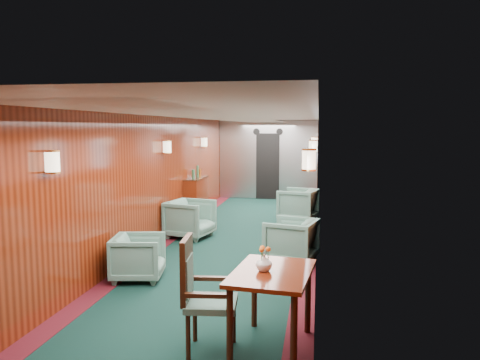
% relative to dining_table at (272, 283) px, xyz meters
% --- Properties ---
extents(room, '(12.00, 12.10, 2.40)m').
position_rel_dining_table_xyz_m(room, '(-1.08, 3.83, 0.97)').
color(room, black).
rests_on(room, ground).
extents(bulkhead, '(2.98, 0.17, 2.39)m').
position_rel_dining_table_xyz_m(bulkhead, '(-1.08, 9.75, 0.52)').
color(bulkhead, '#A8AAAF').
rests_on(bulkhead, ground).
extents(windows_right, '(0.02, 8.60, 0.80)m').
position_rel_dining_table_xyz_m(windows_right, '(0.40, 4.08, 0.79)').
color(windows_right, silver).
rests_on(windows_right, ground).
extents(wall_sconces, '(2.97, 7.97, 0.25)m').
position_rel_dining_table_xyz_m(wall_sconces, '(-1.08, 4.40, 1.13)').
color(wall_sconces, beige).
rests_on(wall_sconces, ground).
extents(dining_table, '(0.85, 1.13, 0.79)m').
position_rel_dining_table_xyz_m(dining_table, '(0.00, 0.00, 0.00)').
color(dining_table, '#64200D').
rests_on(dining_table, ground).
extents(side_chair, '(0.55, 0.57, 1.13)m').
position_rel_dining_table_xyz_m(side_chair, '(-0.68, -0.16, -0.05)').
color(side_chair, '#204B45').
rests_on(side_chair, ground).
extents(credenza, '(0.35, 1.12, 1.28)m').
position_rel_dining_table_xyz_m(credenza, '(-2.42, 6.23, -0.15)').
color(credenza, '#64200D').
rests_on(credenza, ground).
extents(flower_vase, '(0.21, 0.21, 0.17)m').
position_rel_dining_table_xyz_m(flower_vase, '(-0.08, -0.01, 0.21)').
color(flower_vase, silver).
rests_on(flower_vase, dining_table).
extents(armchair_left_near, '(0.82, 0.80, 0.65)m').
position_rel_dining_table_xyz_m(armchair_left_near, '(-2.10, 1.79, -0.34)').
color(armchair_left_near, '#204B45').
rests_on(armchair_left_near, ground).
extents(armchair_left_far, '(0.99, 0.97, 0.75)m').
position_rel_dining_table_xyz_m(armchair_left_far, '(-2.06, 4.41, -0.29)').
color(armchair_left_far, '#204B45').
rests_on(armchair_left_far, ground).
extents(armchair_right_near, '(0.94, 0.92, 0.70)m').
position_rel_dining_table_xyz_m(armchair_right_near, '(0.01, 3.07, -0.31)').
color(armchair_right_near, '#204B45').
rests_on(armchair_right_near, ground).
extents(armchair_right_far, '(1.01, 0.99, 0.76)m').
position_rel_dining_table_xyz_m(armchair_right_far, '(-0.03, 6.48, -0.28)').
color(armchair_right_far, '#204B45').
rests_on(armchair_right_far, ground).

